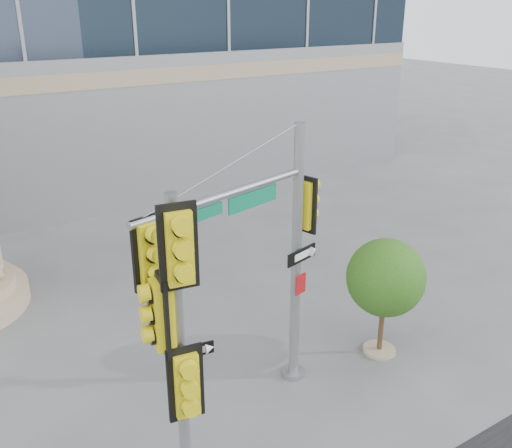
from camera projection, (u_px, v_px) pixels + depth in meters
ground at (324, 418)px, 11.59m from camera, size 120.00×120.00×0.00m
main_signal_pole at (263, 244)px, 10.92m from camera, size 4.38×1.50×5.75m
secondary_signal_pole at (177, 332)px, 8.79m from camera, size 0.93×0.78×5.36m
street_tree at (386, 280)px, 13.12m from camera, size 1.86×1.82×2.90m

